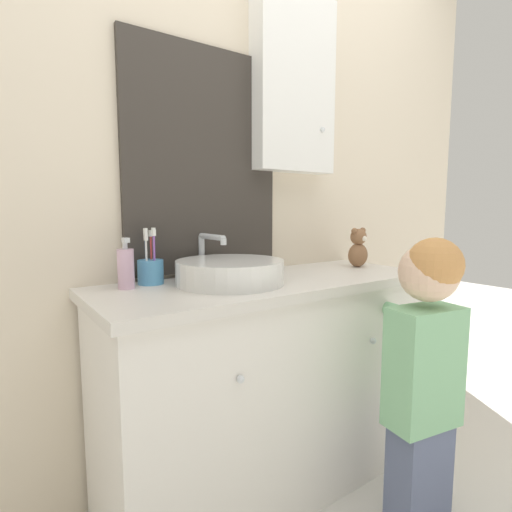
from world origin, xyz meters
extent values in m
cube|color=beige|center=(0.00, 0.63, 1.25)|extent=(3.20, 0.06, 2.50)
cube|color=#332D28|center=(-0.15, 0.59, 1.26)|extent=(0.65, 0.02, 0.86)
cube|color=#B2C1CC|center=(-0.15, 0.58, 1.26)|extent=(0.59, 0.01, 0.80)
cube|color=white|center=(0.27, 0.55, 1.61)|extent=(0.40, 0.10, 0.74)
sphere|color=silver|center=(0.39, 0.49, 1.42)|extent=(0.02, 0.02, 0.02)
cube|color=silver|center=(0.00, 0.35, 0.39)|extent=(1.28, 0.46, 0.78)
cube|color=beige|center=(0.00, 0.35, 0.80)|extent=(1.32, 0.50, 0.03)
sphere|color=silver|center=(-0.30, 0.11, 0.58)|extent=(0.02, 0.02, 0.02)
sphere|color=silver|center=(0.30, 0.11, 0.58)|extent=(0.02, 0.02, 0.02)
cylinder|color=silver|center=(-0.18, 0.36, 0.86)|extent=(0.38, 0.38, 0.08)
cylinder|color=silver|center=(-0.18, 0.36, 0.89)|extent=(0.31, 0.31, 0.01)
cylinder|color=silver|center=(-0.18, 0.57, 0.89)|extent=(0.02, 0.02, 0.16)
cylinder|color=silver|center=(-0.18, 0.49, 0.97)|extent=(0.02, 0.17, 0.02)
cylinder|color=silver|center=(-0.18, 0.40, 0.96)|extent=(0.02, 0.02, 0.02)
sphere|color=white|center=(-0.07, 0.57, 0.85)|extent=(0.05, 0.05, 0.05)
cylinder|color=#4C93C6|center=(-0.41, 0.52, 0.86)|extent=(0.09, 0.09, 0.08)
cylinder|color=pink|center=(-0.39, 0.52, 0.92)|extent=(0.01, 0.01, 0.18)
cube|color=white|center=(-0.39, 0.52, 1.00)|extent=(0.01, 0.02, 0.02)
cylinder|color=#D6423D|center=(-0.40, 0.53, 0.91)|extent=(0.01, 0.01, 0.17)
cube|color=white|center=(-0.40, 0.53, 0.99)|extent=(0.01, 0.02, 0.02)
cylinder|color=#3884DB|center=(-0.42, 0.52, 0.92)|extent=(0.01, 0.01, 0.18)
cube|color=white|center=(-0.42, 0.52, 1.00)|extent=(0.01, 0.02, 0.02)
cylinder|color=white|center=(-0.42, 0.51, 0.91)|extent=(0.01, 0.01, 0.16)
cube|color=white|center=(-0.42, 0.51, 0.98)|extent=(0.01, 0.02, 0.02)
cylinder|color=#8E56B7|center=(-0.40, 0.50, 0.92)|extent=(0.01, 0.01, 0.18)
cube|color=white|center=(-0.40, 0.50, 1.00)|extent=(0.01, 0.02, 0.02)
cylinder|color=#CCA3BC|center=(-0.50, 0.48, 0.88)|extent=(0.05, 0.05, 0.13)
cylinder|color=silver|center=(-0.50, 0.48, 0.96)|extent=(0.02, 0.02, 0.02)
cube|color=silver|center=(-0.50, 0.47, 0.98)|extent=(0.02, 0.03, 0.02)
cube|color=slate|center=(0.26, -0.12, 0.19)|extent=(0.21, 0.15, 0.37)
cube|color=#7FBC89|center=(0.26, -0.12, 0.57)|extent=(0.26, 0.17, 0.39)
sphere|color=beige|center=(0.26, -0.12, 0.88)|extent=(0.19, 0.19, 0.19)
sphere|color=tan|center=(0.25, -0.14, 0.90)|extent=(0.17, 0.17, 0.17)
cylinder|color=#7FBC89|center=(0.37, 0.07, 0.69)|extent=(0.10, 0.30, 0.05)
cylinder|color=#3884DB|center=(0.40, 0.22, 0.73)|extent=(0.02, 0.05, 0.12)
ellipsoid|color=brown|center=(0.52, 0.39, 0.87)|extent=(0.10, 0.08, 0.11)
sphere|color=brown|center=(0.52, 0.39, 0.95)|extent=(0.07, 0.07, 0.07)
sphere|color=brown|center=(0.49, 0.39, 0.98)|extent=(0.03, 0.03, 0.03)
sphere|color=brown|center=(0.55, 0.39, 0.98)|extent=(0.03, 0.03, 0.03)
sphere|color=silver|center=(0.52, 0.35, 0.95)|extent=(0.03, 0.03, 0.03)
camera|label=1|loc=(-0.89, -0.82, 1.08)|focal=28.00mm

